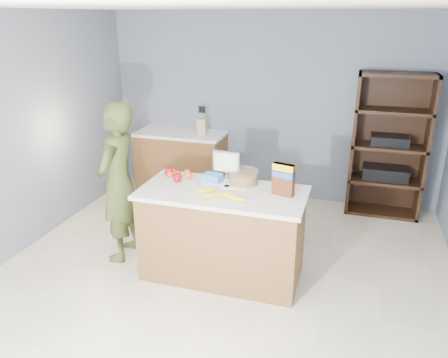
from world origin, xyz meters
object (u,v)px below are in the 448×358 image
(shelving_unit, at_px, (388,148))
(person, at_px, (119,183))
(cereal_box, at_px, (284,177))
(counter_peninsula, at_px, (222,237))
(tv, at_px, (226,163))

(shelving_unit, relative_size, person, 1.09)
(cereal_box, bearing_deg, person, -179.53)
(counter_peninsula, height_order, cereal_box, cereal_box)
(tv, xyz_separation_m, cereal_box, (0.62, -0.26, 0.01))
(person, distance_m, cereal_box, 1.70)
(shelving_unit, height_order, tv, shelving_unit)
(counter_peninsula, bearing_deg, person, 177.37)
(tv, height_order, cereal_box, cereal_box)
(cereal_box, bearing_deg, shelving_unit, 63.35)
(shelving_unit, height_order, person, shelving_unit)
(shelving_unit, bearing_deg, counter_peninsula, -127.11)
(counter_peninsula, xyz_separation_m, cereal_box, (0.55, 0.07, 0.66))
(shelving_unit, relative_size, cereal_box, 6.04)
(shelving_unit, bearing_deg, cereal_box, -116.65)
(person, bearing_deg, shelving_unit, 124.07)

